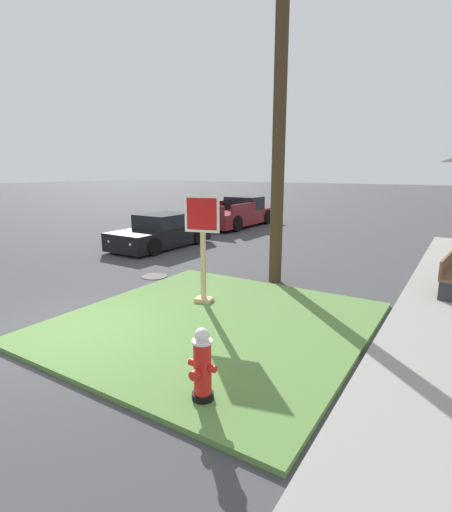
{
  "coord_description": "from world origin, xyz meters",
  "views": [
    {
      "loc": [
        5.85,
        -3.88,
        2.86
      ],
      "look_at": [
        1.44,
        3.17,
        1.01
      ],
      "focal_mm": 27.24,
      "sensor_mm": 36.0,
      "label": 1
    }
  ],
  "objects": [
    {
      "name": "fire_hydrant",
      "position": [
        3.31,
        -0.36,
        0.52
      ],
      "size": [
        0.38,
        0.34,
        0.93
      ],
      "color": "black",
      "rests_on": "grass_corner_patch"
    },
    {
      "name": "stop_sign",
      "position": [
        1.21,
        2.62,
        1.21
      ],
      "size": [
        0.74,
        0.36,
        2.28
      ],
      "color": "tan",
      "rests_on": "grass_corner_patch"
    },
    {
      "name": "grass_corner_patch",
      "position": [
        1.98,
        1.85,
        0.04
      ],
      "size": [
        5.37,
        5.57,
        0.08
      ],
      "primitive_type": "cube",
      "color": "#567F3D",
      "rests_on": "ground"
    },
    {
      "name": "parked_sedan_black",
      "position": [
        -3.89,
        7.08,
        0.54
      ],
      "size": [
        1.93,
        4.11,
        1.25
      ],
      "color": "black",
      "rests_on": "ground"
    },
    {
      "name": "pickup_truck_maroon",
      "position": [
        -4.26,
        13.43,
        0.62
      ],
      "size": [
        2.15,
        5.26,
        1.48
      ],
      "color": "maroon",
      "rests_on": "ground"
    },
    {
      "name": "ground_plane",
      "position": [
        0.0,
        0.0,
        0.0
      ],
      "size": [
        160.0,
        160.0,
        0.0
      ],
      "primitive_type": "plane",
      "color": "#3D3D3F"
    },
    {
      "name": "manhole_cover",
      "position": [
        -1.25,
        3.77,
        0.01
      ],
      "size": [
        0.7,
        0.7,
        0.02
      ],
      "primitive_type": "cylinder",
      "color": "black",
      "rests_on": "ground"
    },
    {
      "name": "utility_pole",
      "position": [
        1.74,
        5.1,
        4.51
      ],
      "size": [
        1.53,
        0.32,
        8.72
      ],
      "color": "#42301E",
      "rests_on": "ground"
    },
    {
      "name": "street_bench",
      "position": [
        5.67,
        6.07,
        0.59
      ],
      "size": [
        0.56,
        1.74,
        0.85
      ],
      "color": "brown",
      "rests_on": "sidewalk_strip"
    }
  ]
}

